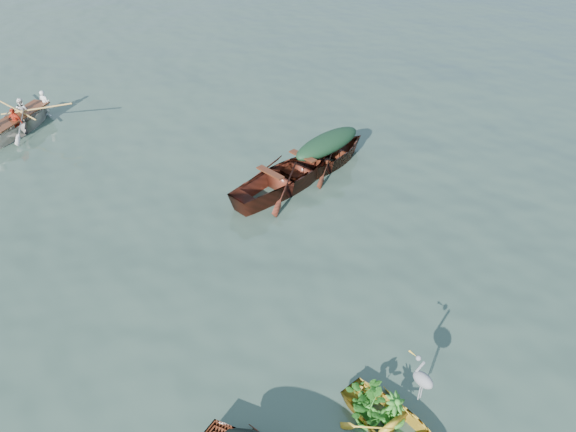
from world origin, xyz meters
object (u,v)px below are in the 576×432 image
green_tarp_boat (326,167)px  rowed_boat (23,130)px  open_wooden_boat (287,188)px  heron (422,385)px

green_tarp_boat → rowed_boat: size_ratio=1.05×
green_tarp_boat → rowed_boat: bearing=30.9°
green_tarp_boat → rowed_boat: (-6.09, 7.98, 0.00)m
open_wooden_boat → rowed_boat: (-4.47, 8.16, 0.00)m
rowed_boat → heron: (1.65, -15.12, 0.82)m
open_wooden_boat → heron: size_ratio=5.52×
green_tarp_boat → heron: heron is taller
open_wooden_boat → rowed_boat: open_wooden_boat is taller
open_wooden_boat → green_tarp_boat: bearing=-89.6°
rowed_boat → heron: bearing=153.3°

